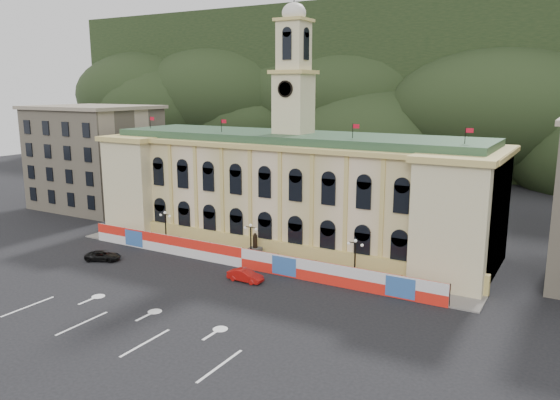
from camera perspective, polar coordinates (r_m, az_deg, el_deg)
The scene contains 13 objects.
ground at distance 56.89m, azimuth -12.60°, elevation -11.13°, with size 260.00×260.00×0.00m, color black.
lane_markings at distance 53.66m, azimuth -16.29°, elevation -12.76°, with size 26.00×10.00×0.02m, color white, non-canonical shape.
hill_ridge at distance 164.19m, azimuth 17.63°, elevation 10.34°, with size 230.00×80.00×64.00m.
city_hall at distance 76.35m, azimuth 1.24°, elevation 1.16°, with size 56.20×17.60×37.10m.
side_building_left at distance 105.79m, azimuth -18.75°, elevation 4.30°, with size 21.00×17.00×18.60m.
hoarding_fence at distance 67.50m, azimuth -3.91°, elevation -6.06°, with size 50.00×0.44×2.50m.
pavement at distance 70.02m, azimuth -2.71°, elevation -6.39°, with size 56.00×5.50×0.16m, color slate.
statue at distance 69.89m, azimuth -2.61°, elevation -5.47°, with size 1.40×1.40×3.72m.
lamp_left at distance 76.85m, azimuth -11.86°, elevation -2.67°, with size 1.96×0.44×5.15m.
lamp_center at distance 68.55m, azimuth -3.07°, elevation -4.18°, with size 1.96×0.44×5.15m.
lamp_right at distance 62.31m, azimuth 7.84°, elevation -5.91°, with size 1.96×0.44×5.15m.
red_sedan at distance 63.04m, azimuth -3.65°, elevation -7.88°, with size 4.28×1.50×1.41m, color #A70F0B.
black_suv at distance 73.83m, azimuth -18.01°, elevation -5.57°, with size 4.90×3.69×1.24m, color black.
Camera 1 is at (36.13, -38.17, 21.78)m, focal length 35.00 mm.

